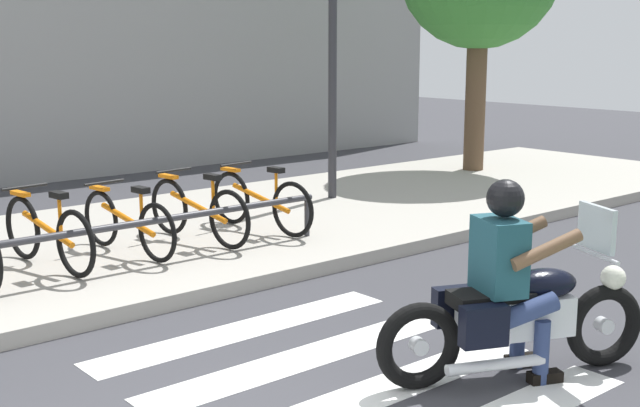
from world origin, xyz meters
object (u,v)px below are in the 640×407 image
object	(u,v)px
bicycle_7	(260,201)
bike_rack	(25,243)
motorcycle	(517,315)
street_lamp	(333,24)
rider	(509,266)
bicycle_6	(198,210)
bicycle_5	(128,223)
bicycle_4	(48,233)

from	to	relation	value
bicycle_7	bike_rack	size ratio (longest dim) A/B	0.26
motorcycle	street_lamp	world-z (taller)	street_lamp
rider	bicycle_6	distance (m)	4.35
rider	street_lamp	world-z (taller)	street_lamp
street_lamp	motorcycle	bearing A→B (deg)	-118.97
rider	bicycle_6	world-z (taller)	rider
bicycle_5	bike_rack	distance (m)	1.40
bike_rack	bicycle_5	bearing A→B (deg)	23.41
bicycle_5	bike_rack	world-z (taller)	bicycle_5
motorcycle	street_lamp	size ratio (longest dim) A/B	0.46
bicycle_5	bicycle_6	distance (m)	0.85
bicycle_7	street_lamp	bearing A→B (deg)	27.42
street_lamp	bicycle_7	bearing A→B (deg)	-152.58
bicycle_7	bike_rack	xyz separation A→B (m)	(-2.99, -0.55, 0.07)
rider	bicycle_5	xyz separation A→B (m)	(-0.67, 4.34, -0.33)
rider	bicycle_7	world-z (taller)	rider
motorcycle	bicycle_5	xyz separation A→B (m)	(-0.74, 4.37, 0.04)
bicycle_7	bike_rack	bearing A→B (deg)	-169.50
bicycle_4	street_lamp	size ratio (longest dim) A/B	0.39
motorcycle	bicycle_7	size ratio (longest dim) A/B	1.16
bicycle_5	bicycle_7	xyz separation A→B (m)	(1.71, -0.00, 0.01)
bicycle_7	bicycle_6	bearing A→B (deg)	-179.99
bicycle_6	street_lamp	xyz separation A→B (m)	(2.89, 1.06, 2.07)
rider	bicycle_4	xyz separation A→B (m)	(-1.52, 4.33, -0.31)
rider	bike_rack	bearing A→B (deg)	117.28
motorcycle	bicycle_6	distance (m)	4.37
bicycle_4	bicycle_7	bearing A→B (deg)	0.01
motorcycle	bike_rack	world-z (taller)	motorcycle
bicycle_5	bicycle_6	world-z (taller)	bicycle_6
bicycle_5	rider	bearing A→B (deg)	-81.23
rider	bicycle_4	bearing A→B (deg)	109.36
street_lamp	rider	bearing A→B (deg)	-119.70
street_lamp	bicycle_4	bearing A→B (deg)	-167.06
bicycle_6	bicycle_5	bearing A→B (deg)	179.96
bicycle_4	bicycle_6	distance (m)	1.71
motorcycle	bicycle_7	xyz separation A→B (m)	(0.97, 4.37, 0.05)
bicycle_4	bicycle_7	world-z (taller)	bicycle_4
motorcycle	bicycle_6	xyz separation A→B (m)	(0.11, 4.37, 0.05)
bicycle_7	bike_rack	distance (m)	3.04
motorcycle	bicycle_6	bearing A→B (deg)	88.50
motorcycle	bicycle_4	xyz separation A→B (m)	(-1.59, 4.37, 0.06)
bicycle_4	bike_rack	size ratio (longest dim) A/B	0.25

